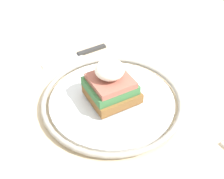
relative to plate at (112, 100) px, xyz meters
The scene contains 5 objects.
dining_table 0.14m from the plate, 29.03° to the right, with size 1.13×0.68×0.77m.
plate is the anchor object (origin of this frame).
sandwich 0.04m from the plate, 35.78° to the left, with size 0.09×0.09×0.08m.
fork 0.19m from the plate, behind, with size 0.05×0.14×0.00m.
knife 0.19m from the plate, ahead, with size 0.02×0.17×0.01m.
Camera 1 is at (-0.38, 0.21, 1.16)m, focal length 45.00 mm.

